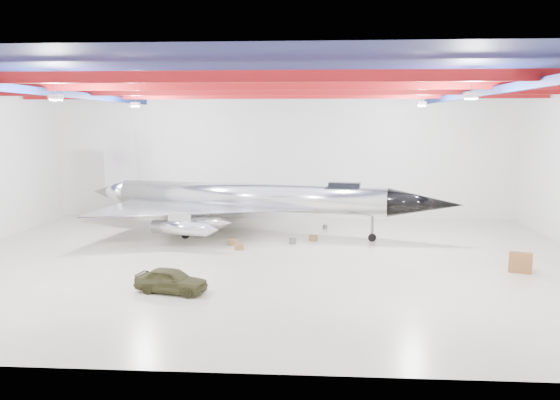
{
  "coord_description": "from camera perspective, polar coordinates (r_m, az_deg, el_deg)",
  "views": [
    {
      "loc": [
        2.73,
        -32.43,
        8.55
      ],
      "look_at": [
        0.52,
        2.0,
        3.51
      ],
      "focal_mm": 35.0,
      "sensor_mm": 36.0,
      "label": 1
    }
  ],
  "objects": [
    {
      "name": "oil_barrel",
      "position": [
        38.02,
        -4.93,
        -4.39
      ],
      "size": [
        0.69,
        0.6,
        0.42
      ],
      "primitive_type": "cube",
      "rotation": [
        0.0,
        0.0,
        0.22
      ],
      "color": "olive",
      "rests_on": "floor"
    },
    {
      "name": "spares_box",
      "position": [
        43.62,
        4.73,
        -2.79
      ],
      "size": [
        0.47,
        0.47,
        0.34
      ],
      "primitive_type": "cylinder",
      "rotation": [
        0.0,
        0.0,
        -0.29
      ],
      "color": "#59595B",
      "rests_on": "floor"
    },
    {
      "name": "crate_small",
      "position": [
        42.57,
        -11.07,
        -3.23
      ],
      "size": [
        0.47,
        0.41,
        0.29
      ],
      "primitive_type": "cube",
      "rotation": [
        0.0,
        0.0,
        0.21
      ],
      "color": "#59595B",
      "rests_on": "floor"
    },
    {
      "name": "engine_drum",
      "position": [
        38.22,
        1.34,
        -4.3
      ],
      "size": [
        0.52,
        0.52,
        0.41
      ],
      "primitive_type": "cylinder",
      "rotation": [
        0.0,
        0.0,
        -0.15
      ],
      "color": "#59595B",
      "rests_on": "floor"
    },
    {
      "name": "parts_bin",
      "position": [
        39.31,
        3.48,
        -3.97
      ],
      "size": [
        0.65,
        0.56,
        0.4
      ],
      "primitive_type": "cube",
      "rotation": [
        0.0,
        0.0,
        -0.21
      ],
      "color": "olive",
      "rests_on": "floor"
    },
    {
      "name": "wall_back",
      "position": [
        47.61,
        0.37,
        4.64
      ],
      "size": [
        40.0,
        0.0,
        40.0
      ],
      "primitive_type": "plane",
      "rotation": [
        1.57,
        0.0,
        0.0
      ],
      "color": "silver",
      "rests_on": "floor"
    },
    {
      "name": "floor",
      "position": [
        33.65,
        -1.11,
        -6.41
      ],
      "size": [
        40.0,
        40.0,
        0.0
      ],
      "primitive_type": "plane",
      "color": "#BFB598",
      "rests_on": "ground"
    },
    {
      "name": "crate_ply",
      "position": [
        36.59,
        -4.3,
        -4.92
      ],
      "size": [
        0.64,
        0.56,
        0.39
      ],
      "primitive_type": "cube",
      "rotation": [
        0.0,
        0.0,
        0.25
      ],
      "color": "olive",
      "rests_on": "floor"
    },
    {
      "name": "jeep",
      "position": [
        28.14,
        -11.3,
        -8.22
      ],
      "size": [
        3.91,
        2.25,
        1.25
      ],
      "primitive_type": "imported",
      "rotation": [
        0.0,
        0.0,
        1.35
      ],
      "color": "#3C391E",
      "rests_on": "floor"
    },
    {
      "name": "ceiling_structure",
      "position": [
        32.6,
        -1.17,
        11.43
      ],
      "size": [
        39.5,
        29.5,
        1.08
      ],
      "color": "maroon",
      "rests_on": "ceiling"
    },
    {
      "name": "jet_aircraft",
      "position": [
        40.95,
        -3.3,
        -0.11
      ],
      "size": [
        28.43,
        19.19,
        7.81
      ],
      "rotation": [
        0.0,
        0.0,
        -0.2
      ],
      "color": "silver",
      "rests_on": "floor"
    },
    {
      "name": "desk",
      "position": [
        33.97,
        23.83,
        -6.0
      ],
      "size": [
        1.39,
        1.03,
        1.14
      ],
      "primitive_type": "cube",
      "rotation": [
        0.0,
        0.0,
        -0.37
      ],
      "color": "brown",
      "rests_on": "floor"
    },
    {
      "name": "ceiling",
      "position": [
        32.64,
        -1.17,
        12.61
      ],
      "size": [
        40.0,
        40.0,
        0.0
      ],
      "primitive_type": "plane",
      "rotation": [
        3.14,
        0.0,
        0.0
      ],
      "color": "#0A0F38",
      "rests_on": "wall_back"
    }
  ]
}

